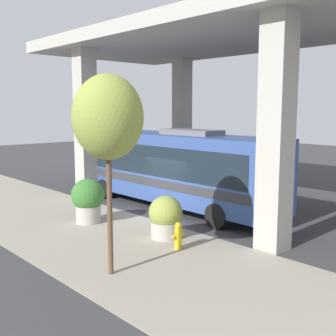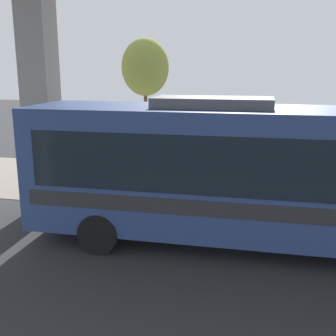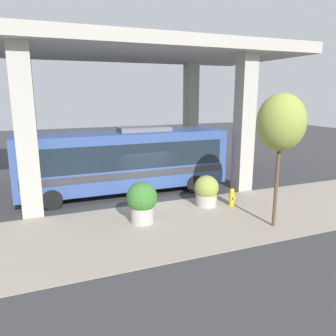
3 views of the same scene
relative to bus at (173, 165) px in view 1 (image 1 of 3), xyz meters
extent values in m
plane|color=#38383A|center=(-2.16, -0.84, -2.02)|extent=(80.00, 80.00, 0.00)
cube|color=gray|center=(-5.16, -0.84, -2.01)|extent=(6.00, 40.00, 0.02)
cube|color=#ADA89E|center=(-1.66, -6.53, 1.82)|extent=(0.90, 0.90, 7.67)
cube|color=#ADA89E|center=(-1.66, 4.85, 1.82)|extent=(0.90, 0.90, 7.67)
cube|color=#ADA89E|center=(5.34, 4.85, 1.82)|extent=(0.90, 0.90, 7.67)
cube|color=#ADA89E|center=(1.84, -0.84, 5.96)|extent=(9.40, 19.37, 0.60)
cube|color=#334C8C|center=(0.00, 0.01, -0.05)|extent=(2.55, 11.36, 3.03)
cube|color=#19232D|center=(0.00, 0.01, 0.31)|extent=(2.59, 10.45, 1.33)
cube|color=#333338|center=(0.00, 0.01, -0.66)|extent=(2.59, 10.79, 0.36)
cube|color=slate|center=(0.00, -1.13, 1.59)|extent=(1.28, 2.84, 0.24)
cylinder|color=black|center=(-1.20, 3.98, -1.52)|extent=(0.28, 1.00, 1.00)
cylinder|color=black|center=(1.20, 3.98, -1.52)|extent=(0.28, 1.00, 1.00)
cylinder|color=black|center=(-1.20, -3.69, -1.52)|extent=(0.28, 1.00, 1.00)
cylinder|color=black|center=(1.20, -3.69, -1.52)|extent=(0.28, 1.00, 1.00)
cylinder|color=gold|center=(-3.97, -4.41, -1.65)|extent=(0.25, 0.25, 0.72)
sphere|color=gold|center=(-3.97, -4.41, -1.22)|extent=(0.24, 0.24, 0.24)
cylinder|color=gold|center=(-4.15, -4.41, -1.55)|extent=(0.15, 0.11, 0.11)
cylinder|color=gold|center=(-3.79, -4.41, -1.55)|extent=(0.15, 0.11, 0.11)
cylinder|color=#ADA89E|center=(-4.40, 0.41, -1.62)|extent=(1.00, 1.00, 0.79)
sphere|color=#38722D|center=(-4.40, 0.41, -0.85)|extent=(1.34, 1.34, 1.34)
sphere|color=#993F8C|center=(-4.27, 0.31, -1.08)|extent=(0.35, 0.35, 0.35)
cylinder|color=#ADA89E|center=(-3.46, -3.24, -1.71)|extent=(1.05, 1.05, 0.61)
sphere|color=olive|center=(-3.46, -3.24, -1.07)|extent=(1.22, 1.22, 1.22)
sphere|color=orange|center=(-3.33, -3.35, -1.25)|extent=(0.37, 0.37, 0.37)
cylinder|color=brown|center=(-6.86, -4.66, -0.10)|extent=(0.15, 0.15, 3.83)
ellipsoid|color=olive|center=(-6.86, -4.66, 2.39)|extent=(1.93, 1.93, 2.31)
camera|label=1|loc=(-13.38, -14.08, 2.62)|focal=45.00mm
camera|label=2|loc=(10.12, -0.03, 2.42)|focal=45.00mm
camera|label=3|loc=(-17.32, 4.34, 3.51)|focal=35.00mm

